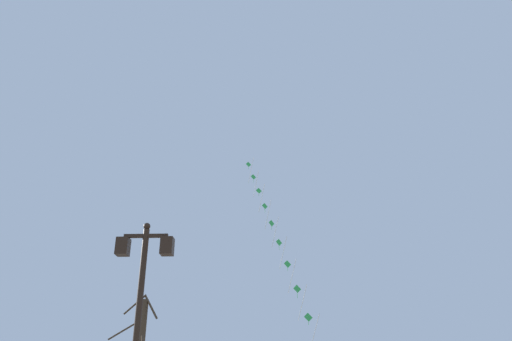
{
  "coord_description": "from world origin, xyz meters",
  "views": [
    {
      "loc": [
        -0.28,
        -1.16,
        1.48
      ],
      "look_at": [
        -0.86,
        14.65,
        8.57
      ],
      "focal_mm": 34.05,
      "sensor_mm": 36.0,
      "label": 1
    }
  ],
  "objects": [
    {
      "name": "twin_lantern_lamp_post",
      "position": [
        -3.2,
        9.5,
        3.43
      ],
      "size": [
        1.3,
        0.28,
        4.97
      ],
      "color": "black",
      "rests_on": "ground_plane"
    },
    {
      "name": "kite_train",
      "position": [
        0.08,
        24.55,
        8.55
      ],
      "size": [
        4.57,
        12.12,
        16.26
      ],
      "color": "brown",
      "rests_on": "ground_plane"
    }
  ]
}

